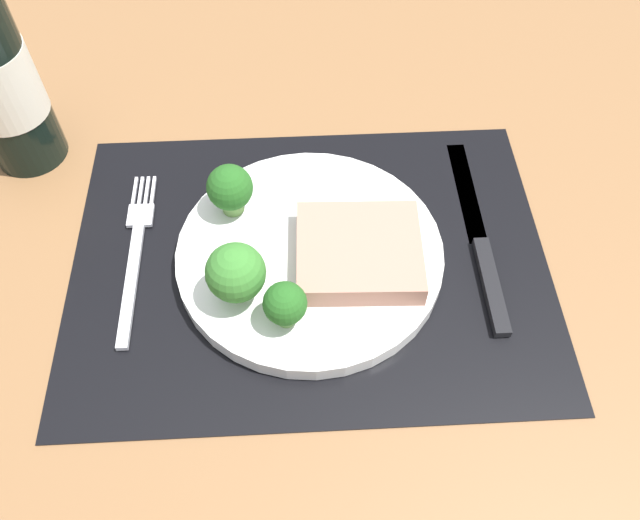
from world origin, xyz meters
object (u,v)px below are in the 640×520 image
Objects in this scene: knife at (481,246)px; fork at (135,253)px; plate at (310,254)px; steak at (359,252)px.

fork is at bearing 178.68° from knife.
knife is (31.84, -0.89, 0.05)cm from fork.
knife is (15.86, 0.53, -0.50)cm from plate.
plate is 1.25× the size of fork.
fork is (-20.23, 2.79, -2.48)cm from steak.
plate is 1.04× the size of knife.
steak is 0.56× the size of fork.
steak is 12.01cm from knife.
knife is at bearing 9.31° from steak.
plate is at bearing 162.09° from steak.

